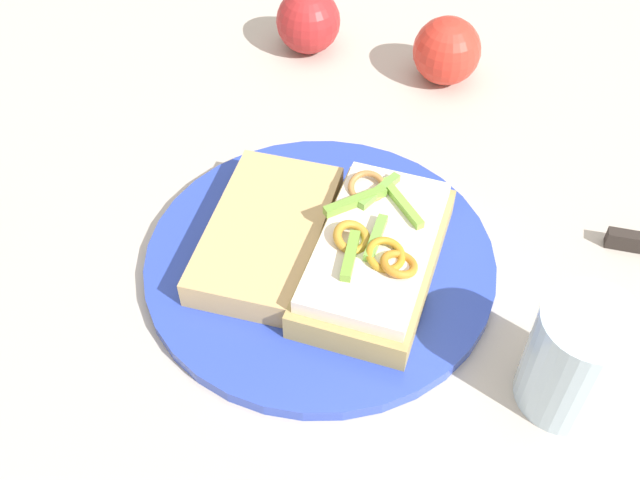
{
  "coord_description": "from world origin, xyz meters",
  "views": [
    {
      "loc": [
        -0.12,
        -0.38,
        0.48
      ],
      "look_at": [
        0.0,
        0.0,
        0.03
      ],
      "focal_mm": 42.84,
      "sensor_mm": 36.0,
      "label": 1
    }
  ],
  "objects": [
    {
      "name": "ground_plane",
      "position": [
        0.0,
        0.0,
        0.0
      ],
      "size": [
        2.0,
        2.0,
        0.0
      ],
      "primitive_type": "plane",
      "color": "#B6ADA1",
      "rests_on": "ground"
    },
    {
      "name": "plate",
      "position": [
        0.0,
        0.0,
        0.01
      ],
      "size": [
        0.28,
        0.28,
        0.01
      ],
      "primitive_type": "cylinder",
      "color": "#2D46B8",
      "rests_on": "ground_plane"
    },
    {
      "name": "sandwich",
      "position": [
        0.04,
        -0.03,
        0.03
      ],
      "size": [
        0.17,
        0.19,
        0.05
      ],
      "rotation": [
        0.0,
        0.0,
        4.08
      ],
      "color": "tan",
      "rests_on": "plate"
    },
    {
      "name": "bread_slice_side",
      "position": [
        -0.04,
        0.03,
        0.02
      ],
      "size": [
        0.16,
        0.18,
        0.02
      ],
      "primitive_type": "cube",
      "rotation": [
        0.0,
        0.0,
        4.14
      ],
      "color": "tan",
      "rests_on": "plate"
    },
    {
      "name": "apple_1",
      "position": [
        0.08,
        0.3,
        0.03
      ],
      "size": [
        0.08,
        0.08,
        0.07
      ],
      "primitive_type": "sphere",
      "rotation": [
        0.0,
        0.0,
        1.32
      ],
      "color": "#AA2425",
      "rests_on": "ground_plane"
    },
    {
      "name": "apple_2",
      "position": [
        0.2,
        0.2,
        0.03
      ],
      "size": [
        0.08,
        0.08,
        0.07
      ],
      "primitive_type": "sphere",
      "rotation": [
        0.0,
        0.0,
        0.23
      ],
      "color": "red",
      "rests_on": "ground_plane"
    },
    {
      "name": "drinking_glass",
      "position": [
        0.13,
        -0.17,
        0.05
      ],
      "size": [
        0.07,
        0.07,
        0.09
      ],
      "primitive_type": "cylinder",
      "color": "silver",
      "rests_on": "ground_plane"
    }
  ]
}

